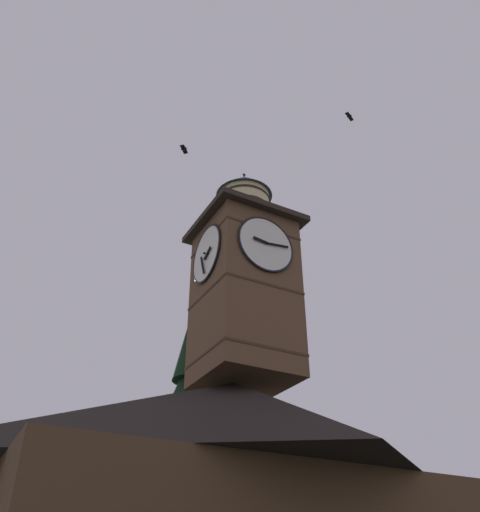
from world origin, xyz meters
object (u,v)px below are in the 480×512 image
(moon, at_px, (202,457))
(flying_bird_high, at_px, (349,116))
(pine_tree_behind, at_px, (189,479))
(flying_bird_low, at_px, (184,149))
(clock_tower, at_px, (244,279))

(moon, xyz_separation_m, flying_bird_high, (8.69, 36.62, 9.98))
(pine_tree_behind, relative_size, flying_bird_high, 20.76)
(flying_bird_low, bearing_deg, moon, -116.41)
(pine_tree_behind, relative_size, flying_bird_low, 27.19)
(moon, bearing_deg, clock_tower, 67.75)
(pine_tree_behind, height_order, moon, moon)
(clock_tower, bearing_deg, flying_bird_high, 165.67)
(clock_tower, relative_size, flying_bird_low, 18.28)
(clock_tower, relative_size, pine_tree_behind, 0.67)
(clock_tower, height_order, flying_bird_low, flying_bird_low)
(pine_tree_behind, bearing_deg, moon, -115.30)
(moon, distance_m, flying_bird_high, 38.94)
(clock_tower, bearing_deg, moon, -112.25)
(flying_bird_low, bearing_deg, clock_tower, 170.73)
(moon, xyz_separation_m, flying_bird_low, (17.23, 34.70, 5.34))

